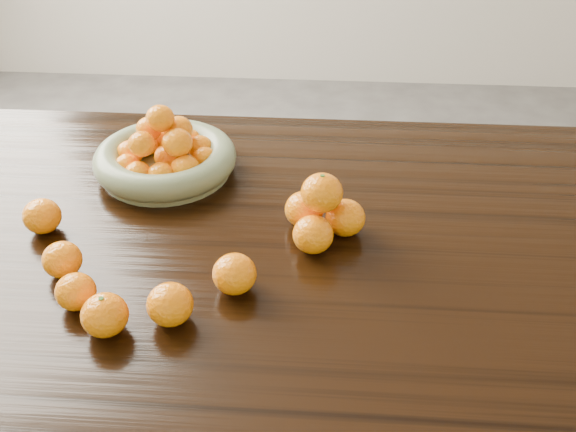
# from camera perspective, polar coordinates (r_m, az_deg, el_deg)

# --- Properties ---
(dining_table) EXTENTS (2.00, 1.00, 0.75)m
(dining_table) POSITION_cam_1_polar(r_m,az_deg,el_deg) (1.17, -2.13, -6.16)
(dining_table) COLOR black
(dining_table) RESTS_ON ground
(fruit_bowl) EXTENTS (0.29, 0.29, 0.15)m
(fruit_bowl) POSITION_cam_1_polar(r_m,az_deg,el_deg) (1.32, -10.84, 5.23)
(fruit_bowl) COLOR #6D7958
(fruit_bowl) RESTS_ON dining_table
(orange_pyramid) EXTENTS (0.14, 0.14, 0.12)m
(orange_pyramid) POSITION_cam_1_polar(r_m,az_deg,el_deg) (1.11, 2.96, 0.26)
(orange_pyramid) COLOR orange
(orange_pyramid) RESTS_ON dining_table
(loose_orange_0) EXTENTS (0.07, 0.07, 0.06)m
(loose_orange_0) POSITION_cam_1_polar(r_m,az_deg,el_deg) (0.97, -15.98, -8.46)
(loose_orange_0) COLOR orange
(loose_orange_0) RESTS_ON dining_table
(loose_orange_1) EXTENTS (0.07, 0.07, 0.06)m
(loose_orange_1) POSITION_cam_1_polar(r_m,az_deg,el_deg) (0.97, -10.44, -7.74)
(loose_orange_1) COLOR orange
(loose_orange_1) RESTS_ON dining_table
(loose_orange_2) EXTENTS (0.07, 0.07, 0.06)m
(loose_orange_2) POSITION_cam_1_polar(r_m,az_deg,el_deg) (1.01, -4.78, -5.15)
(loose_orange_2) COLOR orange
(loose_orange_2) RESTS_ON dining_table
(loose_orange_3) EXTENTS (0.07, 0.07, 0.06)m
(loose_orange_3) POSITION_cam_1_polar(r_m,az_deg,el_deg) (1.21, -21.03, -0.01)
(loose_orange_3) COLOR orange
(loose_orange_3) RESTS_ON dining_table
(loose_orange_4) EXTENTS (0.06, 0.06, 0.06)m
(loose_orange_4) POSITION_cam_1_polar(r_m,az_deg,el_deg) (1.03, -18.35, -6.40)
(loose_orange_4) COLOR orange
(loose_orange_4) RESTS_ON dining_table
(loose_orange_5) EXTENTS (0.06, 0.06, 0.06)m
(loose_orange_5) POSITION_cam_1_polar(r_m,az_deg,el_deg) (1.10, -19.44, -3.68)
(loose_orange_5) COLOR orange
(loose_orange_5) RESTS_ON dining_table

